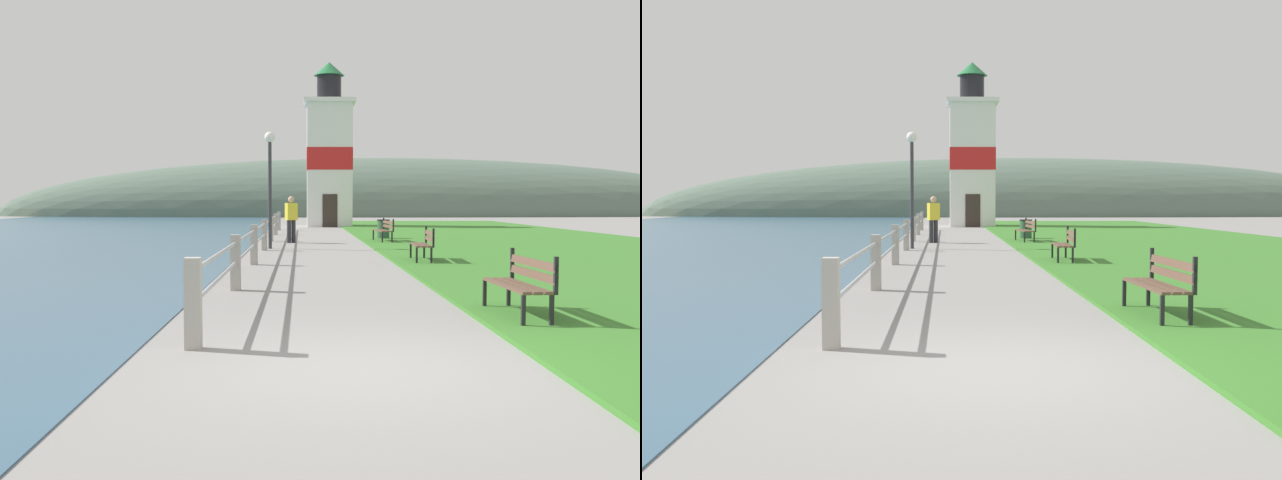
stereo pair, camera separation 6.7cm
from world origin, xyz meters
The scene contains 11 objects.
ground_plane centered at (0.00, 0.00, 0.00)m, with size 160.00×160.00×0.00m, color gray.
grass_verge centered at (7.86, 18.77, 0.03)m, with size 12.00×56.32×0.06m.
seawall_railing centered at (-1.76, 16.46, 0.60)m, with size 0.18×31.09×1.02m.
park_bench_near centered at (2.52, 2.89, 0.54)m, with size 0.54×1.75×0.94m.
park_bench_midway centered at (2.70, 11.83, 0.54)m, with size 0.57×1.72×0.94m.
park_bench_far centered at (2.69, 20.64, 0.54)m, with size 0.64×1.85×0.94m.
lighthouse centered at (1.19, 37.54, 4.40)m, with size 3.16×3.16×10.15m.
person_strolling centered at (-0.94, 20.58, 0.98)m, with size 0.50×0.43×1.80m.
trash_bin centered at (2.88, 22.68, 0.42)m, with size 0.54×0.54×0.84m.
lamp_post centered at (-1.61, 17.33, 2.74)m, with size 0.36×0.36×3.96m.
distant_hillside centered at (8.00, 67.55, 0.00)m, with size 80.00×16.00×12.00m.
Camera 1 is at (-0.56, -6.91, 1.67)m, focal length 40.00 mm.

